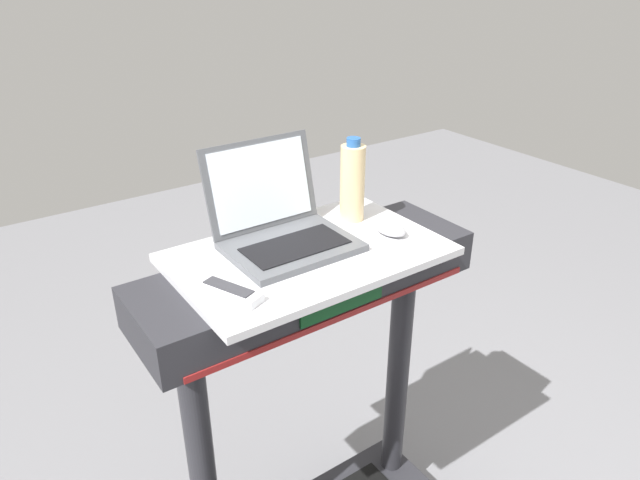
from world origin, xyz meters
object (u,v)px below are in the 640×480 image
laptop (281,225)px  tv_remote (229,291)px  water_bottle (352,182)px  computer_mouse (390,228)px

laptop → tv_remote: size_ratio=1.88×
water_bottle → tv_remote: bearing=-160.3°
laptop → water_bottle: bearing=8.6°
laptop → water_bottle: 0.25m
laptop → computer_mouse: (0.26, -0.12, -0.03)m
computer_mouse → water_bottle: bearing=94.3°
laptop → computer_mouse: size_ratio=3.10×
laptop → water_bottle: size_ratio=1.34×
tv_remote → laptop: bearing=33.3°
water_bottle → laptop: bearing=-175.9°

